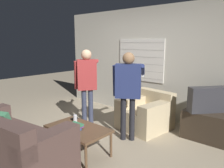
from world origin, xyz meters
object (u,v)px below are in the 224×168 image
(coffee_table, at_px, (78,130))
(book_stack, at_px, (76,126))
(armchair_beige, at_px, (146,114))
(soda_can, at_px, (75,118))
(person_right_standing, at_px, (128,86))
(person_left_standing, at_px, (87,79))
(spare_remote, at_px, (74,119))
(tv, at_px, (210,99))
(couch_blue, at_px, (8,145))

(coffee_table, relative_size, book_stack, 4.55)
(armchair_beige, relative_size, soda_can, 8.04)
(book_stack, bearing_deg, person_right_standing, 75.84)
(person_left_standing, relative_size, book_stack, 7.29)
(armchair_beige, xyz_separation_m, spare_remote, (-0.58, -1.40, 0.14))
(armchair_beige, xyz_separation_m, coffee_table, (-0.24, -1.61, 0.09))
(soda_can, bearing_deg, armchair_beige, 72.66)
(coffee_table, distance_m, soda_can, 0.28)
(person_right_standing, bearing_deg, armchair_beige, 61.48)
(armchair_beige, relative_size, tv, 1.42)
(coffee_table, bearing_deg, soda_can, 149.38)
(armchair_beige, height_order, book_stack, armchair_beige)
(coffee_table, distance_m, tv, 2.38)
(coffee_table, bearing_deg, armchair_beige, 81.51)
(couch_blue, bearing_deg, book_stack, 53.55)
(couch_blue, bearing_deg, soda_can, 70.99)
(soda_can, height_order, spare_remote, soda_can)
(couch_blue, xyz_separation_m, coffee_table, (0.44, 0.90, 0.06))
(couch_blue, height_order, soda_can, couch_blue)
(coffee_table, bearing_deg, couch_blue, -115.80)
(spare_remote, bearing_deg, couch_blue, -82.33)
(person_right_standing, bearing_deg, person_left_standing, 151.92)
(book_stack, bearing_deg, person_left_standing, 128.61)
(spare_remote, bearing_deg, book_stack, -24.20)
(coffee_table, relative_size, person_right_standing, 0.63)
(book_stack, bearing_deg, coffee_table, 113.21)
(book_stack, height_order, spare_remote, book_stack)
(person_left_standing, relative_size, soda_can, 12.82)
(tv, relative_size, soda_can, 5.68)
(couch_blue, bearing_deg, person_right_standing, 61.34)
(armchair_beige, distance_m, person_left_standing, 1.41)
(person_right_standing, bearing_deg, spare_remote, -162.52)
(armchair_beige, bearing_deg, coffee_table, 89.63)
(tv, distance_m, person_right_standing, 1.49)
(book_stack, distance_m, soda_can, 0.32)
(coffee_table, bearing_deg, person_left_standing, 129.62)
(coffee_table, bearing_deg, spare_remote, 148.41)
(person_right_standing, distance_m, book_stack, 1.15)
(tv, height_order, soda_can, tv)
(person_right_standing, xyz_separation_m, book_stack, (-0.25, -1.00, -0.52))
(couch_blue, distance_m, armchair_beige, 2.61)
(armchair_beige, distance_m, coffee_table, 1.63)
(tv, relative_size, book_stack, 3.23)
(armchair_beige, bearing_deg, spare_remote, 75.75)
(spare_remote, bearing_deg, armchair_beige, 80.39)
(armchair_beige, xyz_separation_m, person_right_standing, (0.04, -0.68, 0.70))
(couch_blue, xyz_separation_m, soda_can, (0.21, 1.03, 0.17))
(coffee_table, xyz_separation_m, person_left_standing, (-0.71, 0.86, 0.62))
(coffee_table, distance_m, book_stack, 0.12)
(person_right_standing, relative_size, soda_can, 12.62)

